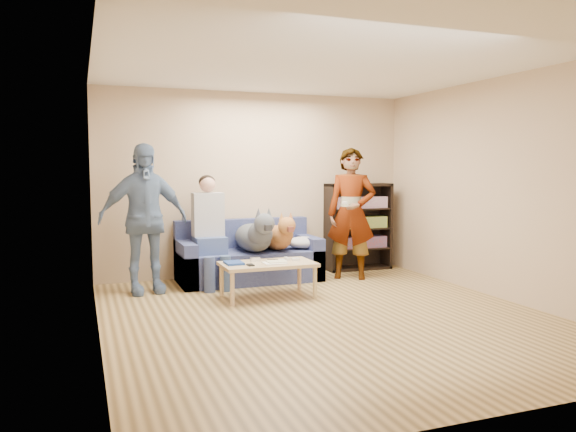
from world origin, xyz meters
name	(u,v)px	position (x,y,z in m)	size (l,w,h in m)	color
ground	(328,317)	(0.00, 0.00, 0.00)	(5.00, 5.00, 0.00)	brown
ceiling	(330,61)	(0.00, 0.00, 2.60)	(5.00, 5.00, 0.00)	white
wall_back	(256,184)	(0.00, 2.50, 1.30)	(4.50, 4.50, 0.00)	tan
wall_front	(502,208)	(0.00, -2.50, 1.30)	(4.50, 4.50, 0.00)	tan
wall_left	(96,195)	(-2.25, 0.00, 1.30)	(5.00, 5.00, 0.00)	tan
wall_right	(506,188)	(2.25, 0.00, 1.30)	(5.00, 5.00, 0.00)	tan
blanket	(303,242)	(0.50, 1.94, 0.51)	(0.46, 0.39, 0.16)	#BBBAC0
person_standing_right	(351,214)	(1.14, 1.74, 0.91)	(0.66, 0.43, 1.81)	gray
person_standing_left	(143,219)	(-1.66, 1.81, 0.92)	(1.08, 0.45, 1.84)	#687EA7
held_controller	(345,203)	(0.94, 1.54, 1.07)	(0.04, 0.12, 0.03)	silver
notebook_blue	(234,263)	(-0.72, 1.08, 0.43)	(0.20, 0.26, 0.03)	navy
papers	(275,263)	(-0.27, 0.93, 0.43)	(0.26, 0.20, 0.01)	white
magazine	(276,261)	(-0.24, 0.95, 0.44)	(0.22, 0.17, 0.01)	beige
camera_silver	(255,260)	(-0.44, 1.15, 0.45)	(0.11, 0.06, 0.05)	silver
controller_a	(287,259)	(-0.04, 1.13, 0.43)	(0.04, 0.13, 0.03)	silver
controller_b	(296,259)	(0.04, 1.05, 0.43)	(0.09, 0.06, 0.03)	white
headphone_cup_a	(284,261)	(-0.12, 1.01, 0.43)	(0.07, 0.07, 0.02)	white
headphone_cup_b	(282,260)	(-0.12, 1.09, 0.43)	(0.07, 0.07, 0.02)	silver
pen_orange	(271,265)	(-0.34, 0.87, 0.42)	(0.01, 0.01, 0.14)	gold
pen_black	(272,259)	(-0.20, 1.21, 0.42)	(0.01, 0.01, 0.14)	black
wallet	(250,265)	(-0.57, 0.91, 0.43)	(0.07, 0.12, 0.01)	black
sofa	(248,260)	(-0.25, 2.10, 0.28)	(1.90, 0.85, 0.82)	#515B93
person_seated	(210,227)	(-0.81, 1.97, 0.77)	(0.40, 0.73, 1.47)	#455898
dog_gray	(255,236)	(-0.23, 1.84, 0.65)	(0.43, 1.26, 0.62)	#4C4F56
dog_tan	(277,236)	(0.11, 1.91, 0.62)	(0.38, 1.15, 0.55)	#C16E3B
coffee_table	(268,266)	(-0.32, 1.03, 0.37)	(1.10, 0.60, 0.42)	#D2B581
bookshelf	(358,225)	(1.55, 2.33, 0.68)	(1.00, 0.34, 1.30)	black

